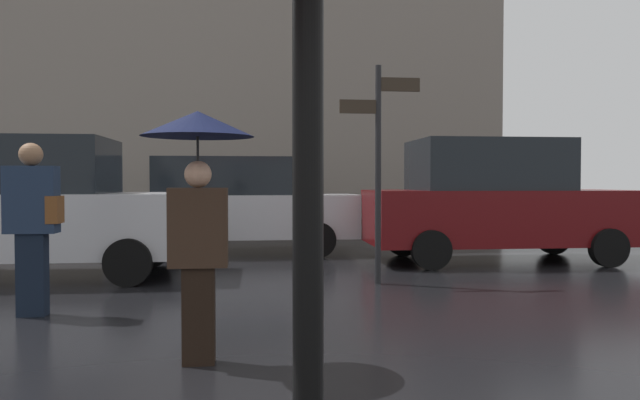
% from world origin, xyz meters
% --- Properties ---
extents(pedestrian_with_umbrella, '(0.84, 0.84, 1.90)m').
position_xyz_m(pedestrian_with_umbrella, '(-0.03, 2.31, 1.43)').
color(pedestrian_with_umbrella, black).
rests_on(pedestrian_with_umbrella, ground).
extents(pedestrian_with_bag, '(0.54, 0.24, 1.76)m').
position_xyz_m(pedestrian_with_bag, '(-1.85, 4.17, 1.00)').
color(pedestrian_with_bag, black).
rests_on(pedestrian_with_bag, ground).
extents(parked_car_left, '(4.22, 2.01, 1.99)m').
position_xyz_m(parked_car_left, '(-2.69, 6.80, 1.00)').
color(parked_car_left, silver).
rests_on(parked_car_left, ground).
extents(parked_car_right, '(4.49, 2.01, 2.08)m').
position_xyz_m(parked_car_right, '(4.51, 7.82, 1.04)').
color(parked_car_right, '#590C0F').
rests_on(parked_car_right, ground).
extents(parked_car_distant, '(4.60, 1.94, 1.83)m').
position_xyz_m(parked_car_distant, '(-0.02, 9.56, 0.94)').
color(parked_car_distant, silver).
rests_on(parked_car_distant, ground).
extents(street_signpost, '(1.08, 0.08, 2.92)m').
position_xyz_m(street_signpost, '(2.04, 5.72, 1.77)').
color(street_signpost, black).
rests_on(street_signpost, ground).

